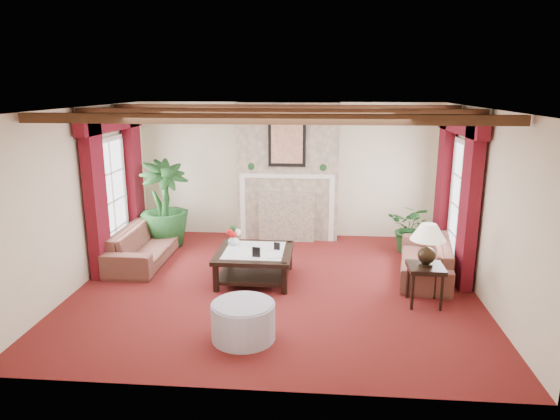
# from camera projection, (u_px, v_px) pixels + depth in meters

# --- Properties ---
(floor) EXTENTS (6.00, 6.00, 0.00)m
(floor) POSITION_uv_depth(u_px,v_px,m) (276.00, 285.00, 7.74)
(floor) COLOR #47110C
(floor) RESTS_ON ground
(ceiling) EXTENTS (6.00, 6.00, 0.00)m
(ceiling) POSITION_uv_depth(u_px,v_px,m) (276.00, 108.00, 7.08)
(ceiling) COLOR white
(ceiling) RESTS_ON floor
(back_wall) EXTENTS (6.00, 0.02, 2.70)m
(back_wall) POSITION_uv_depth(u_px,v_px,m) (288.00, 170.00, 10.07)
(back_wall) COLOR beige
(back_wall) RESTS_ON ground
(left_wall) EXTENTS (0.02, 5.50, 2.70)m
(left_wall) POSITION_uv_depth(u_px,v_px,m) (82.00, 197.00, 7.66)
(left_wall) COLOR beige
(left_wall) RESTS_ON ground
(right_wall) EXTENTS (0.02, 5.50, 2.70)m
(right_wall) POSITION_uv_depth(u_px,v_px,m) (483.00, 205.00, 7.17)
(right_wall) COLOR beige
(right_wall) RESTS_ON ground
(ceiling_beams) EXTENTS (6.00, 3.00, 0.12)m
(ceiling_beams) POSITION_uv_depth(u_px,v_px,m) (276.00, 113.00, 7.10)
(ceiling_beams) COLOR #381F12
(ceiling_beams) RESTS_ON ceiling
(fireplace) EXTENTS (2.00, 0.52, 2.70)m
(fireplace) POSITION_uv_depth(u_px,v_px,m) (288.00, 102.00, 9.55)
(fireplace) COLOR tan
(fireplace) RESTS_ON ground
(french_door_left) EXTENTS (0.10, 1.10, 2.16)m
(french_door_left) POSITION_uv_depth(u_px,v_px,m) (107.00, 139.00, 8.43)
(french_door_left) COLOR white
(french_door_left) RESTS_ON ground
(french_door_right) EXTENTS (0.10, 1.10, 2.16)m
(french_door_right) POSITION_uv_depth(u_px,v_px,m) (467.00, 143.00, 7.95)
(french_door_right) COLOR white
(french_door_right) RESTS_ON ground
(curtains_left) EXTENTS (0.20, 2.40, 2.55)m
(curtains_left) POSITION_uv_depth(u_px,v_px,m) (111.00, 114.00, 8.32)
(curtains_left) COLOR #540B19
(curtains_left) RESTS_ON ground
(curtains_right) EXTENTS (0.20, 2.40, 2.55)m
(curtains_right) POSITION_uv_depth(u_px,v_px,m) (462.00, 116.00, 7.85)
(curtains_right) COLOR #540B19
(curtains_right) RESTS_ON ground
(sofa_left) EXTENTS (2.07, 0.64, 0.80)m
(sofa_left) POSITION_uv_depth(u_px,v_px,m) (145.00, 239.00, 8.75)
(sofa_left) COLOR #3A0F1B
(sofa_left) RESTS_ON ground
(sofa_right) EXTENTS (2.15, 1.21, 0.77)m
(sofa_right) POSITION_uv_depth(u_px,v_px,m) (426.00, 252.00, 8.10)
(sofa_right) COLOR #3A0F1B
(sofa_right) RESTS_ON ground
(potted_palm) EXTENTS (2.54, 2.56, 0.93)m
(potted_palm) POSITION_uv_depth(u_px,v_px,m) (165.00, 222.00, 9.57)
(potted_palm) COLOR black
(potted_palm) RESTS_ON ground
(small_plant) EXTENTS (1.63, 1.64, 0.72)m
(small_plant) POSITION_uv_depth(u_px,v_px,m) (412.00, 233.00, 9.20)
(small_plant) COLOR black
(small_plant) RESTS_ON ground
(coffee_table) EXTENTS (1.19, 1.19, 0.48)m
(coffee_table) POSITION_uv_depth(u_px,v_px,m) (255.00, 265.00, 7.91)
(coffee_table) COLOR black
(coffee_table) RESTS_ON ground
(side_table) EXTENTS (0.62, 0.62, 0.58)m
(side_table) POSITION_uv_depth(u_px,v_px,m) (424.00, 285.00, 7.02)
(side_table) COLOR black
(side_table) RESTS_ON ground
(ottoman) EXTENTS (0.78, 0.78, 0.46)m
(ottoman) POSITION_uv_depth(u_px,v_px,m) (243.00, 321.00, 6.07)
(ottoman) COLOR #A59EB3
(ottoman) RESTS_ON ground
(table_lamp) EXTENTS (0.49, 0.49, 0.62)m
(table_lamp) POSITION_uv_depth(u_px,v_px,m) (427.00, 244.00, 6.87)
(table_lamp) COLOR black
(table_lamp) RESTS_ON side_table
(flower_vase) EXTENTS (0.25, 0.26, 0.18)m
(flower_vase) POSITION_uv_depth(u_px,v_px,m) (234.00, 240.00, 8.10)
(flower_vase) COLOR silver
(flower_vase) RESTS_ON coffee_table
(book) EXTENTS (0.24, 0.18, 0.30)m
(book) POSITION_uv_depth(u_px,v_px,m) (266.00, 247.00, 7.56)
(book) COLOR black
(book) RESTS_ON coffee_table
(photo_frame_a) EXTENTS (0.13, 0.04, 0.17)m
(photo_frame_a) POSITION_uv_depth(u_px,v_px,m) (256.00, 252.00, 7.53)
(photo_frame_a) COLOR black
(photo_frame_a) RESTS_ON coffee_table
(photo_frame_b) EXTENTS (0.10, 0.05, 0.13)m
(photo_frame_b) POSITION_uv_depth(u_px,v_px,m) (277.00, 246.00, 7.86)
(photo_frame_b) COLOR black
(photo_frame_b) RESTS_ON coffee_table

